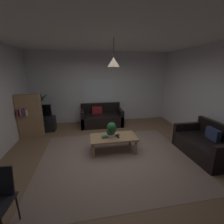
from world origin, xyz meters
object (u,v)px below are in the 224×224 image
object	(u,v)px
couch_under_window	(102,118)
couch_right_side	(206,145)
coffee_table	(113,139)
pendant_lamp	(114,62)
tv	(40,111)
potted_palm_corner	(42,112)
book_on_table_0	(104,137)
remote_on_table_1	(117,135)
tv_stand	(42,124)
potted_plant_on_table	(112,130)
bookshelf_corner	(30,116)
remote_on_table_0	(118,136)
book_on_table_1	(104,136)

from	to	relation	value
couch_under_window	couch_right_side	bearing A→B (deg)	-49.00
coffee_table	pendant_lamp	size ratio (longest dim) A/B	1.88
coffee_table	tv	xyz separation A→B (m)	(-2.24, 1.81, 0.38)
couch_right_side	potted_palm_corner	world-z (taller)	potted_palm_corner
book_on_table_0	remote_on_table_1	distance (m)	0.34
couch_right_side	tv	size ratio (longest dim) A/B	1.99
tv_stand	tv	distance (m)	0.49
potted_plant_on_table	pendant_lamp	xyz separation A→B (m)	(0.06, 0.04, 1.65)
bookshelf_corner	pendant_lamp	bearing A→B (deg)	-28.96
couch_right_side	remote_on_table_1	xyz separation A→B (m)	(-2.17, 0.65, 0.16)
remote_on_table_0	potted_palm_corner	distance (m)	3.37
potted_plant_on_table	tv_stand	xyz separation A→B (m)	(-2.18, 1.88, -0.39)
book_on_table_1	bookshelf_corner	size ratio (longest dim) A/B	0.10
coffee_table	remote_on_table_0	xyz separation A→B (m)	(0.11, -0.04, 0.07)
book_on_table_1	remote_on_table_1	distance (m)	0.34
couch_right_side	book_on_table_1	distance (m)	2.59
couch_under_window	remote_on_table_0	world-z (taller)	couch_under_window
remote_on_table_1	tv_stand	xyz separation A→B (m)	(-2.34, 1.81, -0.18)
coffee_table	bookshelf_corner	bearing A→B (deg)	151.04
couch_right_side	tv_stand	bearing A→B (deg)	-118.60
tv_stand	bookshelf_corner	distance (m)	0.70
tv	potted_palm_corner	xyz separation A→B (m)	(-0.08, 0.47, -0.17)
book_on_table_0	tv	xyz separation A→B (m)	(-2.00, 1.85, 0.30)
couch_under_window	book_on_table_1	bearing A→B (deg)	-94.27
potted_plant_on_table	pendant_lamp	world-z (taller)	pendant_lamp
pendant_lamp	potted_palm_corner	bearing A→B (deg)	135.43
couch_right_side	couch_under_window	bearing A→B (deg)	-139.00
couch_under_window	bookshelf_corner	xyz separation A→B (m)	(-2.34, -0.74, 0.43)
tv	tv_stand	bearing A→B (deg)	90.00
couch_right_side	tv	bearing A→B (deg)	-118.39
coffee_table	remote_on_table_0	size ratio (longest dim) A/B	7.49
potted_palm_corner	bookshelf_corner	distance (m)	0.96
tv	remote_on_table_0	bearing A→B (deg)	-38.25
book_on_table_1	remote_on_table_1	world-z (taller)	book_on_table_1
remote_on_table_0	potted_plant_on_table	distance (m)	0.27
tv_stand	potted_plant_on_table	bearing A→B (deg)	-40.65
potted_plant_on_table	bookshelf_corner	size ratio (longest dim) A/B	0.30
coffee_table	bookshelf_corner	size ratio (longest dim) A/B	0.86
tv_stand	potted_palm_corner	distance (m)	0.56
potted_palm_corner	bookshelf_corner	bearing A→B (deg)	-96.25
coffee_table	potted_plant_on_table	size ratio (longest dim) A/B	2.86
book_on_table_1	potted_palm_corner	distance (m)	3.11
couch_right_side	tv	distance (m)	5.14
couch_under_window	book_on_table_0	xyz separation A→B (m)	(-0.16, -2.12, 0.16)
coffee_table	tv	bearing A→B (deg)	141.01
remote_on_table_1	pendant_lamp	size ratio (longest dim) A/B	0.25
couch_right_side	pendant_lamp	distance (m)	3.09
book_on_table_1	tv	world-z (taller)	tv
remote_on_table_1	tv_stand	distance (m)	2.96
book_on_table_1	tv	distance (m)	2.73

